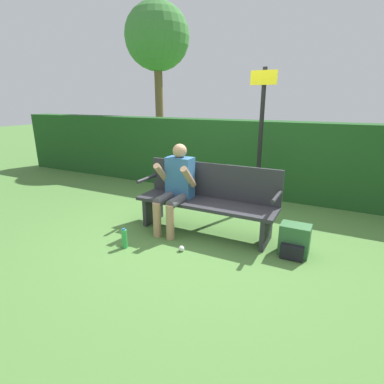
{
  "coord_description": "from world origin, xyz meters",
  "views": [
    {
      "loc": [
        1.61,
        -3.57,
        1.8
      ],
      "look_at": [
        -0.15,
        -0.1,
        0.6
      ],
      "focal_mm": 28.0,
      "sensor_mm": 36.0,
      "label": 1
    }
  ],
  "objects_px": {
    "backpack": "(294,241)",
    "water_bottle": "(124,239)",
    "person_seated": "(176,184)",
    "tree": "(157,39)",
    "signpost": "(261,133)",
    "park_bench": "(207,199)"
  },
  "relations": [
    {
      "from": "park_bench",
      "to": "tree",
      "type": "distance_m",
      "value": 6.12
    },
    {
      "from": "park_bench",
      "to": "water_bottle",
      "type": "relative_size",
      "value": 7.5
    },
    {
      "from": "park_bench",
      "to": "water_bottle",
      "type": "height_order",
      "value": "park_bench"
    },
    {
      "from": "park_bench",
      "to": "person_seated",
      "type": "height_order",
      "value": "person_seated"
    },
    {
      "from": "person_seated",
      "to": "water_bottle",
      "type": "bearing_deg",
      "value": -108.93
    },
    {
      "from": "signpost",
      "to": "tree",
      "type": "bearing_deg",
      "value": 142.39
    },
    {
      "from": "person_seated",
      "to": "signpost",
      "type": "bearing_deg",
      "value": 58.64
    },
    {
      "from": "tree",
      "to": "water_bottle",
      "type": "bearing_deg",
      "value": -62.0
    },
    {
      "from": "park_bench",
      "to": "signpost",
      "type": "bearing_deg",
      "value": 71.74
    },
    {
      "from": "person_seated",
      "to": "water_bottle",
      "type": "height_order",
      "value": "person_seated"
    },
    {
      "from": "person_seated",
      "to": "water_bottle",
      "type": "xyz_separation_m",
      "value": [
        -0.29,
        -0.83,
        -0.54
      ]
    },
    {
      "from": "park_bench",
      "to": "person_seated",
      "type": "distance_m",
      "value": 0.48
    },
    {
      "from": "person_seated",
      "to": "water_bottle",
      "type": "distance_m",
      "value": 1.03
    },
    {
      "from": "person_seated",
      "to": "signpost",
      "type": "distance_m",
      "value": 1.68
    },
    {
      "from": "tree",
      "to": "signpost",
      "type": "bearing_deg",
      "value": -37.61
    },
    {
      "from": "park_bench",
      "to": "signpost",
      "type": "height_order",
      "value": "signpost"
    },
    {
      "from": "backpack",
      "to": "signpost",
      "type": "relative_size",
      "value": 0.17
    },
    {
      "from": "water_bottle",
      "to": "park_bench",
      "type": "bearing_deg",
      "value": 54.1
    },
    {
      "from": "backpack",
      "to": "water_bottle",
      "type": "relative_size",
      "value": 1.44
    },
    {
      "from": "park_bench",
      "to": "water_bottle",
      "type": "xyz_separation_m",
      "value": [
        -0.7,
        -0.97,
        -0.35
      ]
    },
    {
      "from": "park_bench",
      "to": "backpack",
      "type": "xyz_separation_m",
      "value": [
        1.23,
        -0.18,
        -0.29
      ]
    },
    {
      "from": "person_seated",
      "to": "water_bottle",
      "type": "relative_size",
      "value": 4.63
    }
  ]
}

